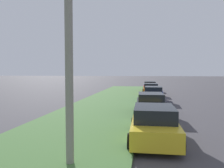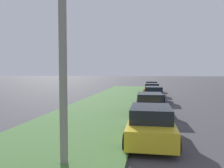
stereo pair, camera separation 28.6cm
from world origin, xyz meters
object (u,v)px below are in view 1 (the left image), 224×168
(parked_car_orange, at_px, (151,89))
(streetlight, at_px, (81,20))
(parked_car_yellow, at_px, (154,124))
(parked_car_red, at_px, (150,86))
(parked_car_blue, at_px, (154,94))
(parked_car_black, at_px, (151,104))

(parked_car_orange, bearing_deg, streetlight, 172.92)
(parked_car_yellow, bearing_deg, parked_car_red, -1.24)
(parked_car_blue, bearing_deg, parked_car_orange, 3.91)
(parked_car_orange, relative_size, parked_car_red, 0.99)
(parked_car_black, bearing_deg, parked_car_red, -2.51)
(parked_car_black, height_order, parked_car_blue, same)
(parked_car_orange, bearing_deg, parked_car_yellow, 178.92)
(parked_car_black, distance_m, parked_car_red, 18.30)
(parked_car_yellow, height_order, parked_car_red, same)
(parked_car_black, relative_size, parked_car_orange, 1.01)
(parked_car_blue, distance_m, streetlight, 15.96)
(parked_car_yellow, distance_m, parked_car_blue, 12.39)
(parked_car_blue, xyz_separation_m, parked_car_red, (11.55, 0.17, 0.00))
(parked_car_black, relative_size, parked_car_blue, 1.00)
(parked_car_red, xyz_separation_m, streetlight, (-26.86, 2.43, 3.67))
(parked_car_red, height_order, streetlight, streetlight)
(parked_car_yellow, height_order, parked_car_black, same)
(parked_car_black, height_order, parked_car_orange, same)
(parked_car_yellow, distance_m, parked_car_red, 23.93)
(parked_car_black, bearing_deg, parked_car_orange, -2.84)
(parked_car_orange, bearing_deg, parked_car_black, 178.43)
(parked_car_black, bearing_deg, parked_car_yellow, 178.72)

